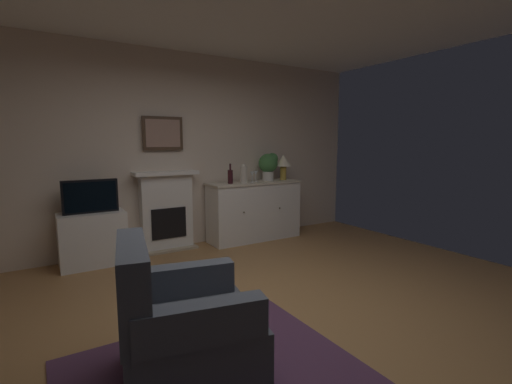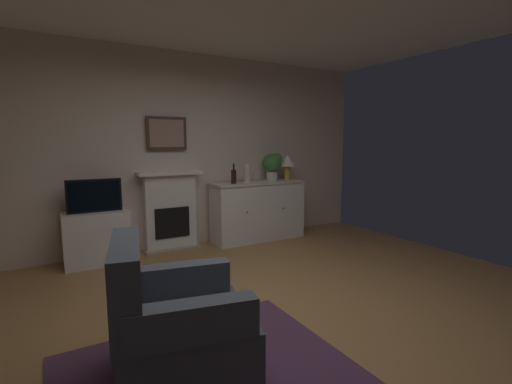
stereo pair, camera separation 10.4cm
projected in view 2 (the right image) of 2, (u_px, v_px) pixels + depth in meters
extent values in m
cube|color=#9E7042|center=(275.00, 325.00, 3.05)|extent=(6.28, 5.24, 0.10)
cube|color=beige|center=(176.00, 151.00, 5.08)|extent=(6.28, 0.06, 2.73)
cube|color=#4C2D47|center=(207.00, 374.00, 2.32)|extent=(1.82, 1.43, 0.02)
cube|color=white|center=(170.00, 212.00, 5.02)|extent=(0.70, 0.18, 1.05)
cube|color=tan|center=(173.00, 249.00, 5.00)|extent=(0.77, 0.20, 0.03)
cube|color=black|center=(172.00, 223.00, 4.95)|extent=(0.48, 0.02, 0.42)
cube|color=white|center=(169.00, 173.00, 4.92)|extent=(0.87, 0.27, 0.05)
cube|color=#473323|center=(167.00, 133.00, 4.90)|extent=(0.55, 0.03, 0.45)
cube|color=#9E7A6B|center=(167.00, 133.00, 4.89)|extent=(0.47, 0.01, 0.37)
cube|color=white|center=(258.00, 212.00, 5.52)|extent=(1.43, 0.45, 0.87)
cube|color=beige|center=(258.00, 183.00, 5.46)|extent=(1.46, 0.48, 0.03)
sphere|color=brown|center=(247.00, 212.00, 5.16)|extent=(0.02, 0.02, 0.02)
sphere|color=brown|center=(283.00, 208.00, 5.47)|extent=(0.02, 0.02, 0.02)
cylinder|color=#B79338|center=(287.00, 173.00, 5.71)|extent=(0.10, 0.10, 0.22)
cone|color=#EFE5C6|center=(287.00, 160.00, 5.69)|extent=(0.26, 0.26, 0.18)
cylinder|color=#331419|center=(234.00, 177.00, 5.20)|extent=(0.08, 0.08, 0.20)
cylinder|color=#331419|center=(234.00, 167.00, 5.18)|extent=(0.03, 0.03, 0.09)
cylinder|color=silver|center=(256.00, 182.00, 5.37)|extent=(0.06, 0.06, 0.00)
cylinder|color=silver|center=(256.00, 179.00, 5.37)|extent=(0.01, 0.01, 0.09)
cone|color=silver|center=(256.00, 174.00, 5.36)|extent=(0.07, 0.07, 0.07)
cylinder|color=silver|center=(259.00, 181.00, 5.49)|extent=(0.06, 0.06, 0.00)
cylinder|color=silver|center=(259.00, 178.00, 5.49)|extent=(0.01, 0.01, 0.09)
cone|color=silver|center=(259.00, 173.00, 5.48)|extent=(0.07, 0.07, 0.07)
cylinder|color=beige|center=(247.00, 175.00, 5.29)|extent=(0.11, 0.11, 0.24)
sphere|color=beige|center=(247.00, 167.00, 5.28)|extent=(0.08, 0.08, 0.08)
cube|color=white|center=(97.00, 238.00, 4.41)|extent=(0.75, 0.42, 0.65)
cube|color=black|center=(94.00, 196.00, 4.33)|extent=(0.62, 0.06, 0.40)
cube|color=black|center=(95.00, 196.00, 4.30)|extent=(0.57, 0.01, 0.35)
cylinder|color=beige|center=(272.00, 176.00, 5.64)|extent=(0.18, 0.18, 0.14)
sphere|color=#3D753D|center=(272.00, 163.00, 5.61)|extent=(0.30, 0.30, 0.30)
sphere|color=#3D753D|center=(276.00, 159.00, 5.60)|extent=(0.18, 0.18, 0.18)
cube|color=#474C56|center=(185.00, 339.00, 2.26)|extent=(0.93, 0.90, 0.32)
cube|color=#474C56|center=(127.00, 283.00, 2.10)|extent=(0.31, 0.78, 0.50)
cube|color=#474C56|center=(192.00, 322.00, 1.92)|extent=(0.73, 0.28, 0.22)
cube|color=#474C56|center=(178.00, 280.00, 2.52)|extent=(0.73, 0.28, 0.22)
cylinder|color=#473323|center=(226.00, 335.00, 2.70)|extent=(0.05, 0.05, 0.10)
cylinder|color=#473323|center=(130.00, 352.00, 2.48)|extent=(0.05, 0.05, 0.10)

